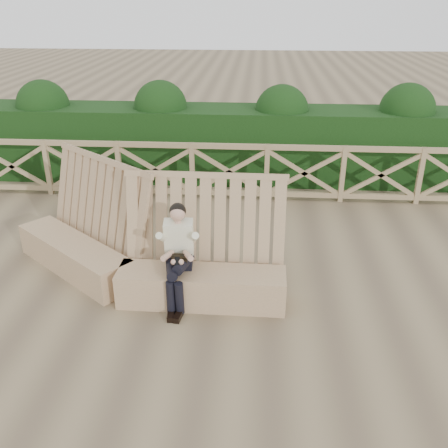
{
  "coord_description": "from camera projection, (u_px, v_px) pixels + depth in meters",
  "views": [
    {
      "loc": [
        0.54,
        -5.55,
        3.71
      ],
      "look_at": [
        0.12,
        0.4,
        0.9
      ],
      "focal_mm": 40.0,
      "sensor_mm": 36.0,
      "label": 1
    }
  ],
  "objects": [
    {
      "name": "guardrail",
      "position": [
        229.0,
        171.0,
        9.55
      ],
      "size": [
        10.1,
        0.09,
        1.1
      ],
      "color": "#967A57",
      "rests_on": "ground"
    },
    {
      "name": "woman",
      "position": [
        178.0,
        251.0,
        6.27
      ],
      "size": [
        0.38,
        0.79,
        1.34
      ],
      "rotation": [
        0.0,
        0.0,
        0.07
      ],
      "color": "black",
      "rests_on": "ground"
    },
    {
      "name": "hedge",
      "position": [
        233.0,
        144.0,
        10.55
      ],
      "size": [
        12.0,
        1.2,
        1.5
      ],
      "primitive_type": "cube",
      "color": "black",
      "rests_on": "ground"
    },
    {
      "name": "ground",
      "position": [
        213.0,
        298.0,
        6.62
      ],
      "size": [
        60.0,
        60.0,
        0.0
      ],
      "primitive_type": "plane",
      "color": "brown",
      "rests_on": "ground"
    },
    {
      "name": "bench",
      "position": [
        137.0,
        257.0,
        6.81
      ],
      "size": [
        3.99,
        2.01,
        1.59
      ],
      "rotation": [
        0.0,
        0.0,
        -0.34
      ],
      "color": "#9C8159",
      "rests_on": "ground"
    }
  ]
}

